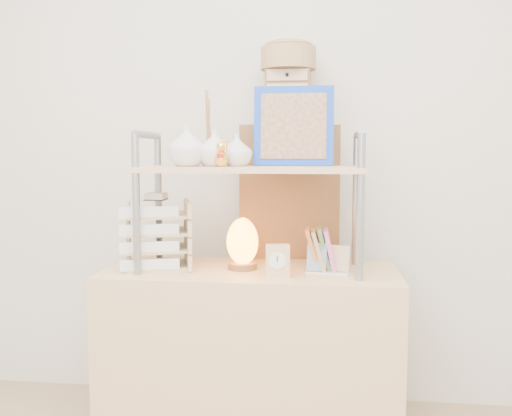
{
  "coord_description": "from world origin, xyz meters",
  "views": [
    {
      "loc": [
        0.29,
        -1.08,
        1.24
      ],
      "look_at": [
        0.02,
        1.2,
        1.0
      ],
      "focal_mm": 40.0,
      "sensor_mm": 36.0,
      "label": 1
    }
  ],
  "objects_px": {
    "letter_tray": "(157,238)",
    "salt_lamp": "(242,243)",
    "desk": "(251,358)",
    "cabinet": "(287,269)"
  },
  "relations": [
    {
      "from": "letter_tray",
      "to": "salt_lamp",
      "type": "xyz_separation_m",
      "value": [
        0.36,
        0.0,
        -0.02
      ]
    },
    {
      "from": "desk",
      "to": "cabinet",
      "type": "xyz_separation_m",
      "value": [
        0.13,
        0.37,
        0.3
      ]
    },
    {
      "from": "letter_tray",
      "to": "desk",
      "type": "bearing_deg",
      "value": 0.02
    },
    {
      "from": "cabinet",
      "to": "desk",
      "type": "bearing_deg",
      "value": -116.37
    },
    {
      "from": "desk",
      "to": "cabinet",
      "type": "distance_m",
      "value": 0.49
    },
    {
      "from": "cabinet",
      "to": "salt_lamp",
      "type": "height_order",
      "value": "cabinet"
    },
    {
      "from": "desk",
      "to": "letter_tray",
      "type": "xyz_separation_m",
      "value": [
        -0.4,
        -0.0,
        0.5
      ]
    },
    {
      "from": "desk",
      "to": "cabinet",
      "type": "bearing_deg",
      "value": 71.06
    },
    {
      "from": "letter_tray",
      "to": "cabinet",
      "type": "bearing_deg",
      "value": 35.33
    },
    {
      "from": "cabinet",
      "to": "letter_tray",
      "type": "distance_m",
      "value": 0.67
    }
  ]
}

